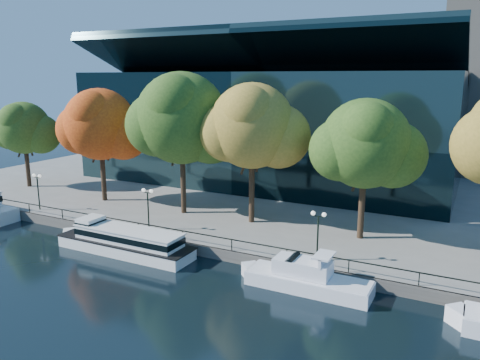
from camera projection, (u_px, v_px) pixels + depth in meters
The scene contains 14 objects.
ground at pixel (161, 264), 39.36m from camera, with size 160.00×160.00×0.00m, color black.
promenade at pixel (306, 177), 70.85m from camera, with size 90.00×67.08×1.00m.
railing at pixel (182, 231), 41.77m from camera, with size 88.20×0.08×0.99m.
convention_building at pixel (270, 126), 66.92m from camera, with size 50.00×24.57×21.43m.
tour_boat at pixel (122, 240), 41.81m from camera, with size 14.57×3.25×2.77m.
cruiser_near at pixel (303, 277), 34.57m from camera, with size 10.29×2.65×2.98m.
tree_0 at pixel (24, 129), 61.20m from camera, with size 8.54×7.00×11.29m.
tree_1 at pixel (101, 126), 53.87m from camera, with size 10.34×8.48×13.19m.
tree_2 at pixel (183, 120), 48.49m from camera, with size 11.99×9.83×15.01m.
tree_3 at pixel (253, 128), 45.35m from camera, with size 10.49×8.60×13.94m.
tree_4 at pixel (367, 146), 40.85m from camera, with size 9.92×8.14×12.66m.
lamp_0 at pixel (37, 183), 51.27m from camera, with size 1.26×0.36×4.03m.
lamp_1 at pixel (148, 199), 44.53m from camera, with size 1.26×0.36×4.03m.
lamp_2 at pixel (318, 224), 37.01m from camera, with size 1.26×0.36×4.03m.
Camera 1 is at (22.76, -29.80, 15.42)m, focal length 35.00 mm.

